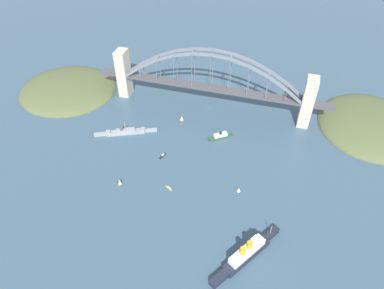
% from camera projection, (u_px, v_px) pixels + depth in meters
% --- Properties ---
extents(ground_plane, '(1400.00, 1400.00, 0.00)m').
position_uv_depth(ground_plane, '(210.00, 108.00, 449.27)').
color(ground_plane, '#385166').
extents(harbor_arch_bridge, '(286.00, 17.94, 77.86)m').
position_uv_depth(harbor_arch_bridge, '(211.00, 86.00, 427.23)').
color(harbor_arch_bridge, '#BCB29E').
rests_on(harbor_arch_bridge, ground).
extents(headland_west_shore, '(122.27, 130.73, 25.84)m').
position_uv_depth(headland_west_shore, '(372.00, 125.00, 423.85)').
color(headland_west_shore, '#515B38').
rests_on(headland_west_shore, ground).
extents(headland_east_shore, '(126.98, 121.39, 23.53)m').
position_uv_depth(headland_east_shore, '(70.00, 90.00, 479.86)').
color(headland_east_shore, '#515B38').
rests_on(headland_east_shore, ground).
extents(ocean_liner, '(47.48, 68.78, 19.84)m').
position_uv_depth(ocean_liner, '(246.00, 254.00, 292.02)').
color(ocean_liner, '#1E2333').
rests_on(ocean_liner, ground).
extents(naval_cruiser, '(66.88, 31.96, 15.87)m').
position_uv_depth(naval_cruiser, '(125.00, 132.00, 411.42)').
color(naval_cruiser, gray).
rests_on(naval_cruiser, ground).
extents(harbor_ferry_steamer, '(26.25, 21.45, 7.48)m').
position_uv_depth(harbor_ferry_steamer, '(220.00, 136.00, 406.38)').
color(harbor_ferry_steamer, '#23512D').
rests_on(harbor_ferry_steamer, ground).
extents(seaplane_taxiing_near_bridge, '(11.61, 8.87, 4.56)m').
position_uv_depth(seaplane_taxiing_near_bridge, '(252.00, 94.00, 469.82)').
color(seaplane_taxiing_near_bridge, '#B7B7B2').
rests_on(seaplane_taxiing_near_bridge, ground).
extents(small_boat_0, '(6.97, 5.49, 8.08)m').
position_uv_depth(small_boat_0, '(120.00, 182.00, 352.31)').
color(small_boat_0, black).
rests_on(small_boat_0, ground).
extents(small_boat_1, '(4.74, 9.82, 2.61)m').
position_uv_depth(small_boat_1, '(163.00, 156.00, 384.18)').
color(small_boat_1, black).
rests_on(small_boat_1, ground).
extents(small_boat_2, '(5.61, 7.68, 8.09)m').
position_uv_depth(small_boat_2, '(182.00, 118.00, 427.52)').
color(small_boat_2, brown).
rests_on(small_boat_2, ground).
extents(small_boat_3, '(8.03, 4.75, 2.35)m').
position_uv_depth(small_boat_3, '(169.00, 188.00, 350.57)').
color(small_boat_3, gold).
rests_on(small_boat_3, ground).
extents(small_boat_4, '(6.60, 5.54, 6.45)m').
position_uv_depth(small_boat_4, '(239.00, 190.00, 346.19)').
color(small_boat_4, '#234C8C').
rests_on(small_boat_4, ground).
extents(channel_marker_buoy, '(2.20, 2.20, 2.75)m').
position_uv_depth(channel_marker_buoy, '(181.00, 124.00, 423.35)').
color(channel_marker_buoy, red).
rests_on(channel_marker_buoy, ground).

